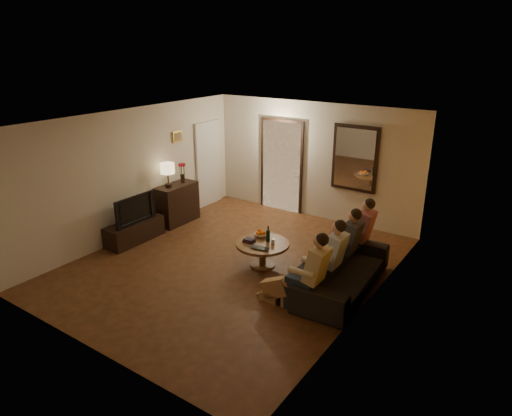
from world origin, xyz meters
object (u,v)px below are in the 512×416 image
Objects in this scene: table_lamp at (168,175)px; person_a at (313,276)px; sofa at (343,270)px; dog at (276,286)px; laptop at (258,249)px; coffee_table at (263,254)px; tv_stand at (134,231)px; wine_bottle at (268,234)px; person_b at (331,261)px; tv at (132,209)px; dresser at (177,204)px; bowl at (261,235)px; person_d at (360,235)px; person_c at (346,247)px.

person_a is at bearing -17.66° from table_lamp.
sofa is at bearing 83.66° from person_a.
dog is 1.70× the size of laptop.
sofa is 2.37× the size of coffee_table.
wine_bottle is (2.79, 0.64, 0.40)m from tv_stand.
person_b is 3.87× the size of wine_bottle.
sofa is at bearing 7.40° from laptop.
person_b is 3.65× the size of laptop.
sofa is (4.26, 0.61, 0.12)m from tv_stand.
tv_stand is 2.21× the size of dog.
coffee_table is 0.38m from laptop.
sofa is 7.25× the size of wine_bottle.
tv is at bearing 94.61° from sofa.
table_lamp is 0.45× the size of person_b.
table_lamp reaches higher than person_b.
table_lamp is at bearing -90.00° from dresser.
bowl is (-1.60, 0.46, -0.12)m from person_b.
person_d reaches higher than tv.
person_c reaches higher than bowl.
coffee_table is at bearing 170.54° from person_b.
coffee_table is 0.40m from wine_bottle.
tv is 4.32m from sofa.
bowl is at bearing -10.79° from dresser.
sofa is 0.42m from person_c.
table_lamp reaches higher than dresser.
person_b is (0.00, 0.60, 0.00)m from person_a.
laptop is (-1.42, -0.34, 0.13)m from sofa.
person_a is 1.00× the size of person_d.
table_lamp is at bearing 162.34° from person_a.
bowl reaches higher than coffee_table.
person_a is 4.63× the size of bowl.
coffee_table is at bearing -145.95° from person_d.
table_lamp reaches higher than tv.
tv is 2.68m from bowl.
bowl is at bearing 146.61° from person_a.
tv reaches higher than dresser.
sofa is 1.87× the size of person_a.
laptop is (2.84, 0.26, -0.23)m from tv.
dresser is 4.44m from person_a.
bowl is 0.84× the size of wine_bottle.
coffee_table is at bearing 103.52° from laptop.
tv is 1.76× the size of dog.
bowl reaches higher than tv_stand.
person_b reaches higher than laptop.
person_d is at bearing 19.92° from tv_stand.
person_b is at bearing -13.79° from wine_bottle.
tv_stand is 3.99× the size of wine_bottle.
sofa is at bearing -81.88° from tv.
person_a reaches higher than coffee_table.
person_d is (4.16, 0.26, 0.16)m from dresser.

